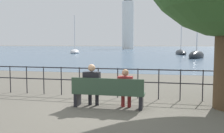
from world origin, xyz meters
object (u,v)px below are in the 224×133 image
Objects in this scene: sailboat_1 at (75,52)px; sailboat_3 at (181,53)px; seated_person_right at (125,87)px; seated_person_left at (92,83)px; harbor_lighthouse at (128,22)px; park_bench at (108,93)px; sailboat_0 at (196,56)px.

sailboat_3 is at bearing -24.16° from sailboat_1.
seated_person_left is at bearing -179.61° from seated_person_right.
harbor_lighthouse reaches higher than sailboat_3.
harbor_lighthouse is at bearing 98.84° from seated_person_right.
seated_person_left is 1.03m from seated_person_right.
park_bench is 48.33m from sailboat_1.
seated_person_right is at bearing -98.31° from sailboat_3.
sailboat_1 is 61.61m from harbor_lighthouse.
sailboat_1 is at bearing 111.59° from seated_person_left.
sailboat_3 is at bearing 85.03° from seated_person_right.
sailboat_1 is 0.33× the size of harbor_lighthouse.
sailboat_0 is (6.25, 29.78, -0.36)m from seated_person_left.
park_bench is at bearing -83.09° from sailboat_0.
seated_person_left is 0.14× the size of sailboat_0.
sailboat_1 is at bearing 165.84° from sailboat_0.
harbor_lighthouse is at bearing 98.30° from seated_person_left.
seated_person_left is 43.61m from sailboat_3.
sailboat_3 reaches higher than park_bench.
sailboat_1 is (-23.93, 14.92, -0.05)m from sailboat_0.
seated_person_right is 0.13× the size of sailboat_0.
harbor_lighthouse is at bearing 104.70° from sailboat_3.
harbor_lighthouse reaches higher than seated_person_left.
sailboat_3 is (4.28, 43.42, -0.12)m from park_bench.
sailboat_3 is at bearing -71.96° from harbor_lighthouse.
seated_person_left is 0.05× the size of harbor_lighthouse.
sailboat_1 is (-17.69, 44.69, -0.41)m from seated_person_left.
seated_person_left is at bearing -81.70° from harbor_lighthouse.
seated_person_left is (-0.51, 0.08, 0.26)m from park_bench.
seated_person_left is at bearing -99.65° from sailboat_3.
sailboat_1 is at bearing -92.24° from harbor_lighthouse.
sailboat_0 is at bearing -87.24° from sailboat_3.
harbor_lighthouse is (-21.57, 75.35, 11.68)m from sailboat_0.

